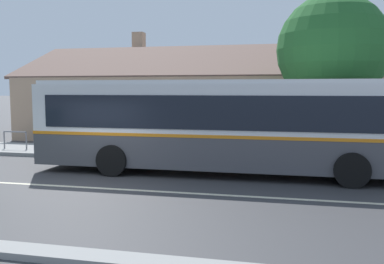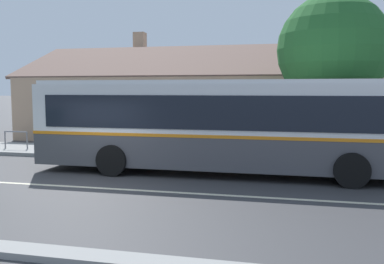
{
  "view_description": "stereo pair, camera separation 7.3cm",
  "coord_description": "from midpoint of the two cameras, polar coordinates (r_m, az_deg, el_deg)",
  "views": [
    {
      "loc": [
        5.76,
        -10.82,
        2.75
      ],
      "look_at": [
        2.46,
        3.5,
        1.28
      ],
      "focal_mm": 40.0,
      "sensor_mm": 36.0,
      "label": 1
    },
    {
      "loc": [
        5.83,
        -10.8,
        2.75
      ],
      "look_at": [
        2.46,
        3.5,
        1.28
      ],
      "focal_mm": 40.0,
      "sensor_mm": 36.0,
      "label": 2
    }
  ],
  "objects": [
    {
      "name": "community_building",
      "position": [
        25.55,
        5.17,
        3.59
      ],
      "size": [
        22.94,
        10.54,
        6.37
      ],
      "color": "tan",
      "rests_on": "ground"
    },
    {
      "name": "street_tree_primary",
      "position": [
        17.74,
        18.41,
        10.01
      ],
      "size": [
        4.3,
        4.3,
        6.44
      ],
      "color": "#4C3828",
      "rests_on": "ground"
    },
    {
      "name": "bike_rack",
      "position": [
        20.24,
        -22.62,
        -0.58
      ],
      "size": [
        1.16,
        0.06,
        0.78
      ],
      "color": "slate",
      "rests_on": "sidewalk_far"
    },
    {
      "name": "sidewalk_far",
      "position": [
        17.98,
        -5.96,
        -2.87
      ],
      "size": [
        60.0,
        3.0,
        0.15
      ],
      "primitive_type": "cube",
      "color": "gray",
      "rests_on": "ground"
    },
    {
      "name": "bench_by_building",
      "position": [
        18.77,
        -13.15,
        -1.09
      ],
      "size": [
        1.82,
        0.51,
        0.94
      ],
      "color": "brown",
      "rests_on": "sidewalk_far"
    },
    {
      "name": "transit_bus",
      "position": [
        13.92,
        4.2,
        1.13
      ],
      "size": [
        12.41,
        2.8,
        3.04
      ],
      "color": "#47474C",
      "rests_on": "ground"
    },
    {
      "name": "lane_divider_stripe",
      "position": [
        12.57,
        -14.94,
        -7.1
      ],
      "size": [
        60.0,
        0.16,
        0.01
      ],
      "primitive_type": "cube",
      "color": "beige",
      "rests_on": "ground"
    },
    {
      "name": "ground_plane",
      "position": [
        12.57,
        -14.94,
        -7.11
      ],
      "size": [
        300.0,
        300.0,
        0.0
      ],
      "primitive_type": "plane",
      "color": "#38383A"
    }
  ]
}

